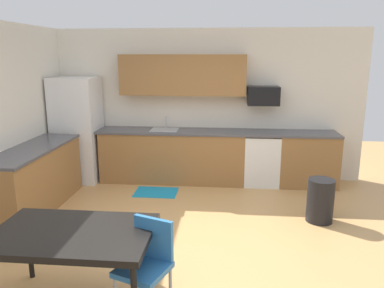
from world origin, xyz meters
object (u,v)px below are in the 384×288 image
object	(u,v)px
refrigerator	(78,130)
trash_bin	(320,200)
chair_near_table	(147,260)
oven_range	(261,159)
microwave	(263,96)
dining_table	(72,237)

from	to	relation	value
refrigerator	trash_bin	distance (m)	4.27
chair_near_table	oven_range	bearing A→B (deg)	70.58
refrigerator	microwave	distance (m)	3.35
microwave	chair_near_table	distance (m)	4.07
oven_range	dining_table	size ratio (longest dim) A/B	0.65
refrigerator	microwave	xyz separation A→B (m)	(3.28, 0.18, 0.62)
refrigerator	trash_bin	size ratio (longest dim) A/B	3.10
dining_table	chair_near_table	distance (m)	0.69
trash_bin	refrigerator	bearing A→B (deg)	159.90
microwave	trash_bin	bearing A→B (deg)	-67.34
microwave	dining_table	bearing A→B (deg)	-117.74
dining_table	trash_bin	distance (m)	3.36
oven_range	microwave	size ratio (longest dim) A/B	1.69
dining_table	chair_near_table	world-z (taller)	chair_near_table
oven_range	chair_near_table	world-z (taller)	oven_range
refrigerator	oven_range	bearing A→B (deg)	1.40
refrigerator	microwave	world-z (taller)	refrigerator
chair_near_table	refrigerator	bearing A→B (deg)	119.60
refrigerator	chair_near_table	world-z (taller)	refrigerator
chair_near_table	microwave	bearing A→B (deg)	71.06
refrigerator	dining_table	world-z (taller)	refrigerator
chair_near_table	dining_table	bearing A→B (deg)	178.13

